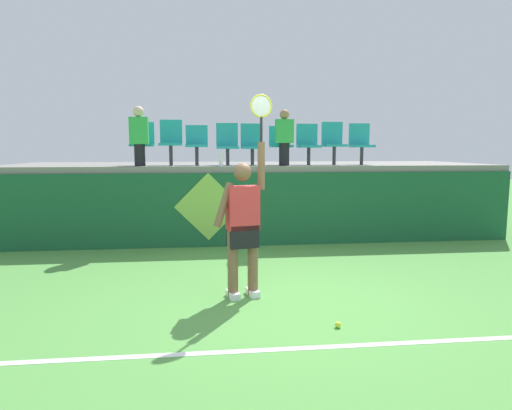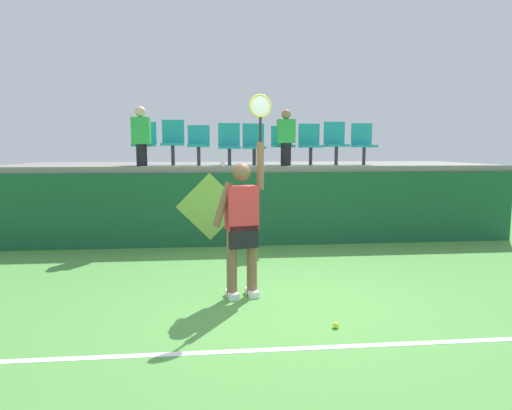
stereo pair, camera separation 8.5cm
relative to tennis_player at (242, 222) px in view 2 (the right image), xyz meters
The scene contains 19 objects.
ground_plane 1.12m from the tennis_player, 29.64° to the right, with size 40.00×40.00×0.00m, color #519342.
court_back_wall 3.07m from the tennis_player, 80.25° to the left, with size 10.22×0.20×1.40m, color #195633.
spectator_platform 4.59m from the tennis_player, 83.49° to the left, with size 10.22×3.14×0.12m, color gray.
court_baseline_stripe 1.85m from the tennis_player, 71.11° to the right, with size 9.20×0.08×0.01m, color white.
tennis_player is the anchor object (origin of this frame).
tennis_ball 1.67m from the tennis_player, 50.56° to the right, with size 0.07×0.07×0.07m, color #D1E533.
water_bottle 3.22m from the tennis_player, 92.91° to the left, with size 0.08×0.08×0.23m, color white.
stadium_chair_0 4.16m from the tennis_player, 114.67° to the left, with size 0.44×0.42×0.86m.
stadium_chair_1 3.98m from the tennis_player, 107.12° to the left, with size 0.44×0.42×0.90m.
stadium_chair_2 3.84m from the tennis_player, 99.65° to the left, with size 0.44×0.42×0.80m.
stadium_chair_3 3.80m from the tennis_player, 90.14° to the left, with size 0.44×0.42×0.85m.
stadium_chair_4 3.83m from the tennis_player, 82.41° to the left, with size 0.44×0.42×0.84m.
stadium_chair_5 3.94m from the tennis_player, 73.62° to the left, with size 0.44×0.42×0.79m.
stadium_chair_6 4.14m from the tennis_player, 65.78° to the left, with size 0.44×0.42×0.84m.
stadium_chair_7 4.39m from the tennis_player, 59.23° to the left, with size 0.44×0.42×0.88m.
stadium_chair_8 4.71m from the tennis_player, 52.91° to the left, with size 0.44×0.42×0.86m.
spectator_0 3.58m from the tennis_player, 71.55° to the left, with size 0.34×0.20×1.08m.
spectator_1 3.82m from the tennis_player, 117.45° to the left, with size 0.34×0.20×1.12m.
wall_signage_mount 3.08m from the tennis_player, 98.02° to the left, with size 1.27×0.01×1.40m.
Camera 2 is at (-0.88, -5.07, 1.84)m, focal length 31.13 mm.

